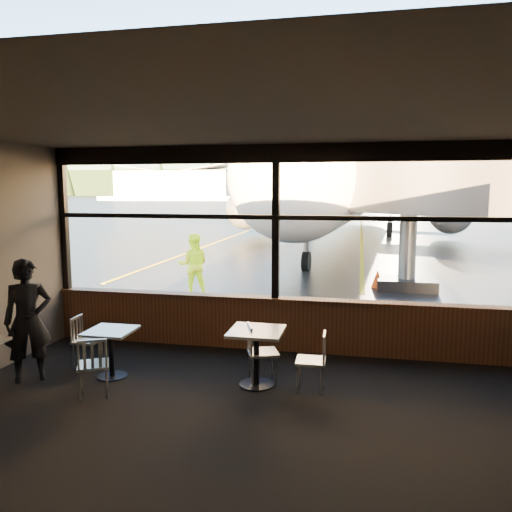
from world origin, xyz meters
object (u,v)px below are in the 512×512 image
(chair_mid_s, at_px, (93,366))
(ground_crew, at_px, (193,265))
(chair_mid_w, at_px, (87,341))
(cone_nose, at_px, (377,279))
(airliner, at_px, (349,136))
(cafe_table_near, at_px, (256,358))
(chair_near_e, at_px, (311,362))
(jet_bridge, at_px, (448,198))
(cafe_table_mid, at_px, (112,354))
(chair_near_w, at_px, (263,353))
(passenger, at_px, (28,320))

(chair_mid_s, xyz_separation_m, ground_crew, (-0.77, 6.38, 0.40))
(chair_mid_w, xyz_separation_m, cone_nose, (4.68, 7.49, -0.15))
(airliner, xyz_separation_m, cafe_table_near, (-0.61, -22.95, -5.38))
(chair_near_e, xyz_separation_m, cone_nose, (1.14, 7.76, -0.17))
(chair_mid_w, bearing_deg, jet_bridge, 136.29)
(cafe_table_mid, relative_size, chair_near_e, 0.87)
(cafe_table_mid, xyz_separation_m, chair_mid_s, (0.09, -0.66, 0.06))
(airliner, height_order, cone_nose, airliner)
(airliner, relative_size, cafe_table_near, 46.44)
(jet_bridge, height_order, cone_nose, jet_bridge)
(cafe_table_near, distance_m, chair_near_w, 0.16)
(jet_bridge, relative_size, passenger, 6.53)
(cafe_table_mid, distance_m, cone_nose, 8.85)
(chair_mid_s, height_order, passenger, passenger)
(chair_near_e, height_order, passenger, passenger)
(airliner, xyz_separation_m, chair_mid_s, (-2.68, -23.73, -5.37))
(ground_crew, relative_size, cone_nose, 3.29)
(chair_mid_w, relative_size, ground_crew, 0.49)
(chair_mid_s, xyz_separation_m, chair_mid_w, (-0.70, 1.03, -0.02))
(cafe_table_mid, bearing_deg, cone_nose, 62.64)
(airliner, relative_size, passenger, 21.23)
(chair_mid_s, xyz_separation_m, passenger, (-1.19, 0.32, 0.47))
(cafe_table_near, bearing_deg, ground_crew, 116.92)
(chair_mid_s, relative_size, cone_nose, 1.69)
(passenger, bearing_deg, ground_crew, 48.21)
(cafe_table_mid, xyz_separation_m, cone_nose, (4.07, 7.86, -0.11))
(cafe_table_mid, relative_size, chair_mid_w, 0.91)
(chair_mid_s, bearing_deg, cafe_table_mid, 69.46)
(cafe_table_mid, relative_size, cone_nose, 1.46)
(chair_near_e, distance_m, passenger, 4.08)
(jet_bridge, xyz_separation_m, passenger, (-6.86, -7.59, -1.65))
(chair_near_w, bearing_deg, chair_mid_s, -87.12)
(airliner, height_order, cafe_table_mid, airliner)
(airliner, bearing_deg, chair_near_e, -85.03)
(airliner, bearing_deg, cafe_table_near, -86.94)
(cafe_table_near, height_order, cone_nose, cafe_table_near)
(jet_bridge, distance_m, chair_mid_s, 9.96)
(chair_mid_s, bearing_deg, cone_nose, 36.94)
(cafe_table_near, distance_m, chair_mid_w, 2.78)
(chair_near_w, distance_m, chair_mid_w, 2.83)
(chair_mid_w, height_order, passenger, passenger)
(jet_bridge, relative_size, cone_nose, 23.44)
(cafe_table_near, height_order, chair_near_e, chair_near_e)
(cafe_table_near, height_order, chair_mid_s, chair_mid_s)
(airliner, distance_m, chair_mid_s, 24.48)
(jet_bridge, xyz_separation_m, cafe_table_near, (-3.59, -7.13, -2.14))
(ground_crew, bearing_deg, chair_mid_s, 80.76)
(cafe_table_mid, relative_size, ground_crew, 0.44)
(airliner, relative_size, cone_nose, 76.17)
(chair_near_e, bearing_deg, cafe_table_near, 87.20)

